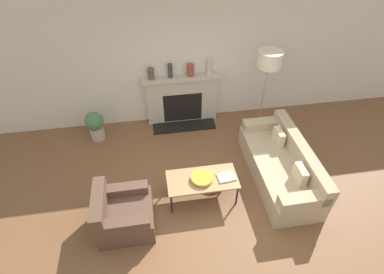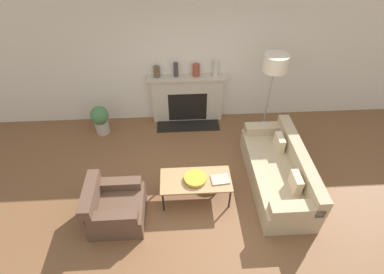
% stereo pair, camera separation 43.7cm
% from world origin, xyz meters
% --- Properties ---
extents(ground_plane, '(18.00, 18.00, 0.00)m').
position_xyz_m(ground_plane, '(0.00, 0.00, 0.00)').
color(ground_plane, brown).
extents(wall_back, '(18.00, 0.06, 2.90)m').
position_xyz_m(wall_back, '(0.00, 2.67, 1.45)').
color(wall_back, silver).
rests_on(wall_back, ground_plane).
extents(fireplace, '(1.66, 0.59, 1.11)m').
position_xyz_m(fireplace, '(-0.14, 2.53, 0.54)').
color(fireplace, beige).
rests_on(fireplace, ground_plane).
extents(couch, '(0.88, 2.10, 0.77)m').
position_xyz_m(couch, '(1.39, 0.50, 0.30)').
color(couch, tan).
rests_on(couch, ground_plane).
extents(armchair_near, '(0.86, 0.82, 0.75)m').
position_xyz_m(armchair_near, '(-1.43, -0.08, 0.28)').
color(armchair_near, brown).
rests_on(armchair_near, ground_plane).
extents(coffee_table, '(1.18, 0.57, 0.46)m').
position_xyz_m(coffee_table, '(-0.10, 0.28, 0.42)').
color(coffee_table, tan).
rests_on(coffee_table, ground_plane).
extents(bowl, '(0.37, 0.37, 0.07)m').
position_xyz_m(bowl, '(-0.11, 0.27, 0.50)').
color(bowl, gold).
rests_on(bowl, coffee_table).
extents(book, '(0.31, 0.24, 0.02)m').
position_xyz_m(book, '(0.30, 0.24, 0.47)').
color(book, '#B2A893').
rests_on(book, coffee_table).
extents(floor_lamp, '(0.47, 0.47, 1.83)m').
position_xyz_m(floor_lamp, '(1.46, 1.93, 1.56)').
color(floor_lamp, gray).
rests_on(floor_lamp, ground_plane).
extents(mantel_vase_left, '(0.13, 0.13, 0.23)m').
position_xyz_m(mantel_vase_left, '(-0.76, 2.54, 1.23)').
color(mantel_vase_left, brown).
rests_on(mantel_vase_left, fireplace).
extents(mantel_vase_center_left, '(0.10, 0.10, 0.30)m').
position_xyz_m(mantel_vase_center_left, '(-0.37, 2.54, 1.26)').
color(mantel_vase_center_left, '#3D383D').
rests_on(mantel_vase_center_left, fireplace).
extents(mantel_vase_center_right, '(0.15, 0.15, 0.26)m').
position_xyz_m(mantel_vase_center_right, '(0.05, 2.54, 1.24)').
color(mantel_vase_center_right, brown).
rests_on(mantel_vase_center_right, fireplace).
extents(mantel_vase_right, '(0.11, 0.11, 0.33)m').
position_xyz_m(mantel_vase_right, '(0.45, 2.54, 1.28)').
color(mantel_vase_right, beige).
rests_on(mantel_vase_right, fireplace).
extents(potted_plant, '(0.38, 0.38, 0.65)m').
position_xyz_m(potted_plant, '(-2.01, 2.16, 0.36)').
color(potted_plant, '#B2A899').
rests_on(potted_plant, ground_plane).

